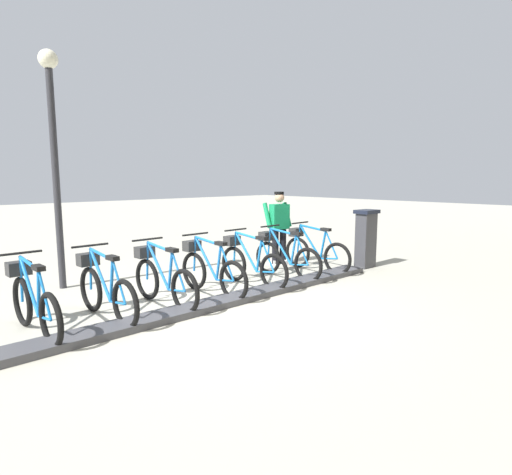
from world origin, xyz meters
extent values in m
plane|color=#B0AD9D|center=(0.00, 0.00, 0.00)|extent=(60.00, 60.00, 0.00)
cube|color=#47474C|center=(0.00, 0.00, 0.05)|extent=(0.44, 7.24, 0.10)
cube|color=#38383D|center=(0.05, -4.10, 0.60)|extent=(0.28, 0.44, 1.20)
cube|color=#194C8C|center=(0.20, -4.10, 0.95)|extent=(0.03, 0.30, 0.40)
cube|color=black|center=(0.05, -4.10, 1.24)|extent=(0.36, 0.52, 0.08)
torus|color=black|center=(0.03, -3.04, 0.33)|extent=(0.67, 0.09, 0.67)
torus|color=black|center=(1.07, -3.00, 0.33)|extent=(0.67, 0.09, 0.67)
cylinder|color=#136CB8|center=(0.73, -3.01, 0.61)|extent=(0.60, 0.06, 0.70)
cylinder|color=#136CB8|center=(0.39, -3.02, 0.58)|extent=(0.16, 0.05, 0.61)
cylinder|color=#136CB8|center=(0.67, -3.01, 0.92)|extent=(0.69, 0.07, 0.11)
cylinder|color=#136CB8|center=(0.24, -3.03, 0.31)|extent=(0.43, 0.05, 0.09)
cylinder|color=#136CB8|center=(0.18, -3.03, 0.61)|extent=(0.33, 0.04, 0.56)
cylinder|color=#136CB8|center=(1.04, -3.00, 0.64)|extent=(0.10, 0.04, 0.62)
cube|color=black|center=(0.33, -3.03, 0.91)|extent=(0.22, 0.11, 0.06)
cylinder|color=black|center=(1.01, -3.00, 1.00)|extent=(0.05, 0.54, 0.03)
cube|color=#2D2D2D|center=(1.12, -3.00, 0.78)|extent=(0.21, 0.29, 0.18)
torus|color=black|center=(0.03, -2.12, 0.33)|extent=(0.67, 0.09, 0.67)
torus|color=black|center=(1.07, -2.08, 0.33)|extent=(0.67, 0.09, 0.67)
cylinder|color=blue|center=(0.73, -2.09, 0.61)|extent=(0.60, 0.06, 0.70)
cylinder|color=blue|center=(0.39, -2.10, 0.58)|extent=(0.16, 0.05, 0.61)
cylinder|color=blue|center=(0.67, -2.09, 0.92)|extent=(0.69, 0.07, 0.11)
cylinder|color=blue|center=(0.24, -2.11, 0.31)|extent=(0.43, 0.05, 0.09)
cylinder|color=blue|center=(0.18, -2.11, 0.61)|extent=(0.33, 0.04, 0.56)
cylinder|color=blue|center=(1.04, -2.08, 0.64)|extent=(0.10, 0.04, 0.62)
cube|color=black|center=(0.33, -2.11, 0.91)|extent=(0.22, 0.11, 0.06)
cylinder|color=black|center=(1.01, -2.08, 1.00)|extent=(0.05, 0.54, 0.03)
cube|color=#2D2D2D|center=(1.12, -2.08, 0.78)|extent=(0.21, 0.29, 0.18)
torus|color=black|center=(0.03, -1.20, 0.33)|extent=(0.67, 0.09, 0.67)
torus|color=black|center=(1.07, -1.16, 0.33)|extent=(0.67, 0.09, 0.67)
cylinder|color=#1C75C2|center=(0.73, -1.17, 0.61)|extent=(0.60, 0.06, 0.70)
cylinder|color=#1C75C2|center=(0.39, -1.18, 0.58)|extent=(0.16, 0.05, 0.61)
cylinder|color=#1C75C2|center=(0.67, -1.17, 0.92)|extent=(0.69, 0.07, 0.11)
cylinder|color=#1C75C2|center=(0.24, -1.19, 0.31)|extent=(0.43, 0.05, 0.09)
cylinder|color=#1C75C2|center=(0.18, -1.19, 0.61)|extent=(0.33, 0.04, 0.56)
cylinder|color=#1C75C2|center=(1.04, -1.16, 0.64)|extent=(0.10, 0.04, 0.62)
cube|color=black|center=(0.33, -1.19, 0.91)|extent=(0.22, 0.11, 0.06)
cylinder|color=black|center=(1.01, -1.16, 1.00)|extent=(0.05, 0.54, 0.03)
cube|color=#2D2D2D|center=(1.12, -1.16, 0.78)|extent=(0.21, 0.29, 0.18)
torus|color=black|center=(0.03, -0.28, 0.33)|extent=(0.67, 0.09, 0.67)
torus|color=black|center=(1.07, -0.24, 0.33)|extent=(0.67, 0.09, 0.67)
cylinder|color=blue|center=(0.73, -0.25, 0.61)|extent=(0.60, 0.06, 0.70)
cylinder|color=blue|center=(0.39, -0.27, 0.58)|extent=(0.16, 0.05, 0.61)
cylinder|color=blue|center=(0.67, -0.26, 0.92)|extent=(0.69, 0.07, 0.11)
cylinder|color=blue|center=(0.24, -0.27, 0.31)|extent=(0.43, 0.05, 0.09)
cylinder|color=blue|center=(0.18, -0.27, 0.61)|extent=(0.33, 0.04, 0.56)
cylinder|color=blue|center=(1.04, -0.24, 0.64)|extent=(0.10, 0.04, 0.62)
cube|color=black|center=(0.33, -0.27, 0.91)|extent=(0.22, 0.11, 0.06)
cylinder|color=black|center=(1.01, -0.24, 1.00)|extent=(0.05, 0.54, 0.03)
cube|color=#2D2D2D|center=(1.12, -0.24, 0.78)|extent=(0.21, 0.29, 0.18)
torus|color=black|center=(0.03, 0.64, 0.33)|extent=(0.67, 0.09, 0.67)
torus|color=black|center=(1.07, 0.68, 0.33)|extent=(0.67, 0.09, 0.67)
cylinder|color=blue|center=(0.73, 0.67, 0.61)|extent=(0.60, 0.06, 0.70)
cylinder|color=blue|center=(0.39, 0.65, 0.58)|extent=(0.16, 0.05, 0.61)
cylinder|color=blue|center=(0.67, 0.66, 0.92)|extent=(0.69, 0.07, 0.11)
cylinder|color=blue|center=(0.24, 0.65, 0.31)|extent=(0.43, 0.05, 0.09)
cylinder|color=blue|center=(0.18, 0.65, 0.61)|extent=(0.33, 0.04, 0.56)
cylinder|color=blue|center=(1.04, 0.68, 0.64)|extent=(0.10, 0.04, 0.62)
cube|color=black|center=(0.33, 0.65, 0.91)|extent=(0.22, 0.11, 0.06)
cylinder|color=black|center=(1.01, 0.68, 1.00)|extent=(0.05, 0.54, 0.03)
cube|color=#2D2D2D|center=(1.12, 0.68, 0.78)|extent=(0.21, 0.29, 0.18)
torus|color=black|center=(0.03, 1.56, 0.33)|extent=(0.67, 0.09, 0.67)
torus|color=black|center=(1.07, 1.60, 0.33)|extent=(0.67, 0.09, 0.67)
cylinder|color=blue|center=(0.73, 1.59, 0.61)|extent=(0.60, 0.06, 0.70)
cylinder|color=blue|center=(0.39, 1.57, 0.58)|extent=(0.16, 0.05, 0.61)
cylinder|color=blue|center=(0.67, 1.58, 0.92)|extent=(0.69, 0.07, 0.11)
cylinder|color=blue|center=(0.24, 1.57, 0.31)|extent=(0.43, 0.05, 0.09)
cylinder|color=blue|center=(0.18, 1.57, 0.61)|extent=(0.33, 0.04, 0.56)
cylinder|color=blue|center=(1.04, 1.60, 0.64)|extent=(0.10, 0.04, 0.62)
cube|color=black|center=(0.33, 1.57, 0.91)|extent=(0.22, 0.11, 0.06)
cylinder|color=black|center=(1.01, 1.60, 1.00)|extent=(0.05, 0.54, 0.03)
cube|color=#2D2D2D|center=(1.12, 1.60, 0.78)|extent=(0.21, 0.29, 0.18)
torus|color=black|center=(0.03, 2.48, 0.33)|extent=(0.67, 0.09, 0.67)
torus|color=black|center=(1.07, 2.52, 0.33)|extent=(0.67, 0.09, 0.67)
cylinder|color=blue|center=(0.73, 2.50, 0.61)|extent=(0.60, 0.06, 0.70)
cylinder|color=blue|center=(0.39, 2.49, 0.58)|extent=(0.16, 0.05, 0.61)
cylinder|color=blue|center=(0.67, 2.50, 0.92)|extent=(0.69, 0.07, 0.11)
cylinder|color=blue|center=(0.24, 2.49, 0.31)|extent=(0.43, 0.05, 0.09)
cylinder|color=blue|center=(0.18, 2.49, 0.61)|extent=(0.33, 0.04, 0.56)
cylinder|color=blue|center=(1.04, 2.52, 0.64)|extent=(0.10, 0.04, 0.62)
cube|color=black|center=(0.33, 2.49, 0.91)|extent=(0.22, 0.11, 0.06)
cylinder|color=black|center=(1.01, 2.51, 1.00)|extent=(0.05, 0.54, 0.03)
cube|color=#2D2D2D|center=(1.12, 2.52, 0.78)|extent=(0.21, 0.29, 0.18)
cube|color=white|center=(1.69, -2.86, 0.05)|extent=(0.28, 0.18, 0.10)
cube|color=white|center=(1.51, -3.04, 0.05)|extent=(0.28, 0.18, 0.10)
cylinder|color=black|center=(1.63, -2.86, 0.43)|extent=(0.15, 0.15, 0.82)
cylinder|color=black|center=(1.57, -3.05, 0.43)|extent=(0.15, 0.15, 0.82)
cube|color=#158651|center=(1.60, -2.95, 1.10)|extent=(0.36, 0.46, 0.56)
cylinder|color=#158651|center=(1.77, -2.73, 1.13)|extent=(0.35, 0.19, 0.57)
cylinder|color=#158651|center=(1.62, -3.23, 1.13)|extent=(0.35, 0.19, 0.57)
sphere|color=tan|center=(1.60, -2.95, 1.53)|extent=(0.22, 0.22, 0.22)
cylinder|color=black|center=(1.62, -2.96, 1.63)|extent=(0.22, 0.22, 0.06)
cylinder|color=#2D2D33|center=(2.76, 1.45, 1.92)|extent=(0.12, 0.12, 3.85)
sphere|color=#F2EDCC|center=(2.76, 1.45, 3.95)|extent=(0.32, 0.32, 0.32)
camera|label=1|loc=(-5.05, 3.93, 1.97)|focal=29.60mm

